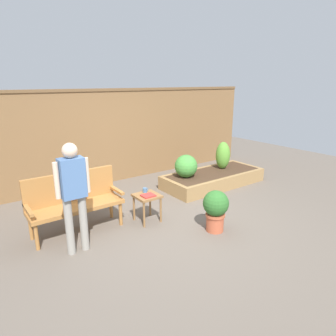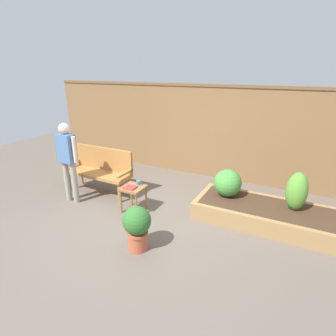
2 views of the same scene
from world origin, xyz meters
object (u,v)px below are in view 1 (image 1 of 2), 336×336
Objects in this scene: garden_bench at (74,198)px; cup_on_table at (145,190)px; side_table at (147,199)px; person_by_bench at (73,189)px; shrub_far_corner at (223,155)px; potted_boxwood at (216,208)px; book_on_table at (148,196)px; shrub_near_bench at (186,166)px.

garden_bench is 1.17m from cup_on_table.
side_table is 1.42m from person_by_bench.
shrub_far_corner reaches higher than garden_bench.
shrub_far_corner is (2.59, 0.68, 0.10)m from cup_on_table.
potted_boxwood is (1.79, -1.34, -0.15)m from garden_bench.
person_by_bench reaches higher than cup_on_table.
potted_boxwood reaches higher than book_on_table.
person_by_bench is at bearing -107.14° from garden_bench.
cup_on_table is 0.17× the size of shrub_far_corner.
potted_boxwood is (0.71, -0.86, -0.10)m from book_on_table.
shrub_near_bench reaches higher than side_table.
potted_boxwood is at bearing -53.25° from side_table.
potted_boxwood is at bearing -36.89° from garden_bench.
shrub_far_corner is (3.72, 0.39, 0.08)m from garden_bench.
shrub_near_bench is (0.81, 1.73, 0.16)m from potted_boxwood.
cup_on_table reaches higher than side_table.
potted_boxwood is 2.60m from shrub_far_corner.
shrub_far_corner reaches higher than potted_boxwood.
garden_bench is at bearing -171.53° from shrub_near_bench.
shrub_near_bench reaches higher than cup_on_table.
side_table is at bearing -20.72° from garden_bench.
cup_on_table is 0.50× the size of book_on_table.
potted_boxwood is 1.91m from shrub_near_bench.
book_on_table is at bearing -106.44° from cup_on_table.
shrub_far_corner is (2.63, 0.80, 0.23)m from side_table.
shrub_near_bench is (1.46, 0.68, 0.03)m from cup_on_table.
person_by_bench is (-3.92, -1.04, 0.31)m from shrub_far_corner.
shrub_far_corner is at bearing 0.00° from shrub_near_bench.
cup_on_table is 1.24m from potted_boxwood.
garden_bench is 0.92× the size of person_by_bench.
cup_on_table is at bearing 122.04° from potted_boxwood.
shrub_near_bench is (2.60, 0.39, 0.00)m from garden_bench.
book_on_table is (1.08, -0.48, -0.05)m from garden_bench.
shrub_far_corner is at bearing 14.73° from cup_on_table.
cup_on_table is 0.16× the size of potted_boxwood.
book_on_table is at bearing -150.28° from shrub_near_bench.
book_on_table is 2.79m from shrub_far_corner.
side_table is 2.27× the size of book_on_table.
side_table is at bearing -163.04° from shrub_far_corner.
book_on_table is at bearing -161.84° from shrub_far_corner.
book_on_table is at bearing 129.54° from potted_boxwood.
person_by_bench is (-2.80, -1.04, 0.39)m from shrub_near_bench.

